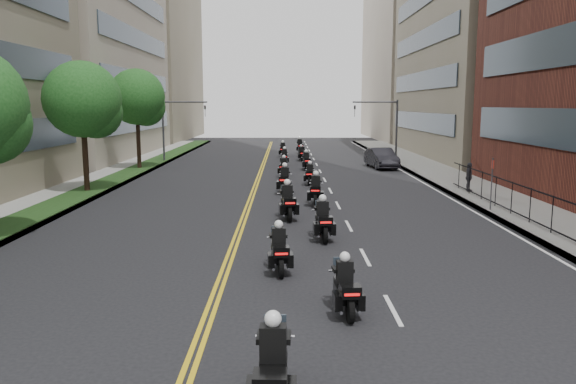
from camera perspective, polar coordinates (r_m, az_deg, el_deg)
name	(u,v)px	position (r m, az deg, el deg)	size (l,w,h in m)	color
sidewalk_right	(475,189)	(35.96, 18.44, 0.26)	(4.00, 90.00, 0.15)	gray
sidewalk_left	(80,190)	(36.26, -20.38, 0.22)	(4.00, 90.00, 0.15)	gray
grass_strip	(93,188)	(35.98, -19.19, 0.37)	(2.00, 90.00, 0.04)	#1C3613
building_right_tan	(501,2)	(61.23, 20.80, 17.56)	(15.11, 28.00, 30.00)	#7C735B
building_right_far	(424,52)	(89.53, 13.69, 13.65)	(15.00, 28.00, 26.00)	#A29383
building_left_far	(136,52)	(89.87, -15.20, 13.58)	(16.00, 28.00, 26.00)	#7C735B
iron_fence	(565,219)	(23.60, 26.29, -2.51)	(0.05, 28.00, 1.50)	black
street_trees	(46,106)	(29.60, -23.41, 8.06)	(4.40, 38.40, 7.98)	#312015
traffic_signal_right	(386,121)	(51.50, 9.94, 7.10)	(4.09, 0.20, 5.60)	#3F3F44
traffic_signal_left	(174,121)	(51.66, -11.54, 7.06)	(4.09, 0.20, 5.60)	#3F3F44
motorcycle_0	(273,373)	(10.01, -1.57, -17.87)	(0.55, 2.35, 1.74)	black
motorcycle_1	(345,289)	(14.31, 5.85, -9.82)	(0.55, 2.11, 1.55)	black
motorcycle_2	(279,252)	(17.63, -0.91, -6.07)	(0.60, 2.19, 1.62)	black
motorcycle_3	(323,222)	(21.79, 3.56, -3.04)	(0.57, 2.37, 1.75)	black
motorcycle_4	(288,203)	(25.59, -0.04, -1.17)	(0.71, 2.47, 1.82)	black
motorcycle_5	(316,191)	(29.32, 2.83, 0.07)	(0.63, 2.40, 1.77)	black
motorcycle_6	(285,181)	(33.11, -0.35, 1.12)	(0.61, 2.44, 1.80)	black
motorcycle_7	(310,175)	(36.76, 2.22, 1.73)	(0.57, 2.09, 1.54)	black
motorcycle_8	(284,168)	(40.73, -0.44, 2.45)	(0.60, 2.12, 1.57)	black
motorcycle_9	(306,162)	(44.90, 1.87, 3.08)	(0.59, 2.21, 1.63)	black
motorcycle_10	(284,158)	(48.56, -0.36, 3.51)	(0.50, 2.17, 1.60)	black
motorcycle_11	(301,154)	(52.27, 1.36, 3.85)	(0.59, 2.05, 1.52)	black
motorcycle_12	(283,150)	(56.01, -0.53, 4.25)	(0.52, 2.24, 1.66)	black
motorcycle_13	(300,147)	(59.96, 1.21, 4.60)	(0.63, 2.42, 1.79)	black
parked_sedan	(381,158)	(46.81, 9.47, 3.42)	(1.75, 5.01, 1.65)	black
pedestrian_c	(469,177)	(34.41, 17.91, 1.46)	(0.99, 0.41, 1.69)	#3E3D44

